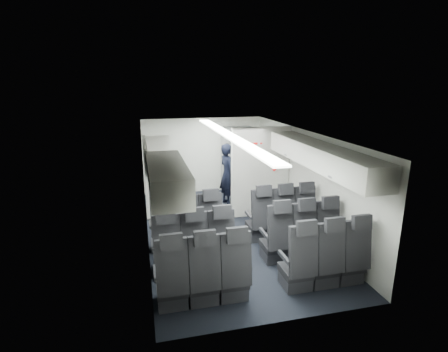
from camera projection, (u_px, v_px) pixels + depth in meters
name	position (u px, v px, depth m)	size (l,w,h in m)	color
cabin_shell	(229.00, 182.00, 7.26)	(3.41, 6.01, 2.16)	black
seat_row_front	(235.00, 224.00, 6.95)	(3.33, 0.56, 1.24)	black
seat_row_mid	(249.00, 244.00, 6.11)	(3.33, 0.56, 1.24)	black
seat_row_rear	(267.00, 270.00, 5.27)	(3.33, 0.56, 1.24)	black
overhead_bin_left_rear	(167.00, 177.00, 4.88)	(0.53, 1.80, 0.40)	silver
overhead_bin_left_front_open	(157.00, 160.00, 6.54)	(0.64, 1.70, 0.72)	#9E9E93
overhead_bin_right_rear	(346.00, 166.00, 5.51)	(0.53, 1.80, 0.40)	silver
overhead_bin_right_front	(298.00, 147.00, 7.15)	(0.53, 1.70, 0.40)	silver
bulkhead_partition	(260.00, 172.00, 8.25)	(1.40, 0.15, 2.13)	silver
galley_unit	(237.00, 160.00, 10.07)	(0.85, 0.52, 1.90)	#939399
boarding_door	(147.00, 176.00, 8.39)	(0.12, 1.27, 1.86)	silver
flight_attendant	(227.00, 174.00, 9.08)	(0.59, 0.39, 1.62)	black
carry_on_bag	(162.00, 162.00, 6.18)	(0.38, 0.26, 0.23)	black
papers	(235.00, 163.00, 9.00)	(0.21, 0.02, 0.15)	white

